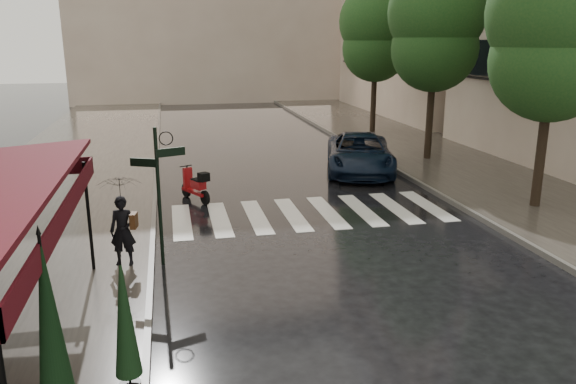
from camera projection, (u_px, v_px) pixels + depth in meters
name	position (u px, v px, depth m)	size (l,w,h in m)	color
ground	(232.00, 322.00, 10.03)	(120.00, 120.00, 0.00)	black
sidewalk_near	(71.00, 176.00, 20.42)	(6.00, 60.00, 0.12)	#38332D
sidewalk_far	(444.00, 159.00, 23.40)	(5.50, 60.00, 0.12)	#38332D
curb_near	(156.00, 172.00, 21.03)	(0.12, 60.00, 0.16)	#595651
curb_far	(380.00, 161.00, 22.83)	(0.12, 60.00, 0.16)	#595651
crosswalk	(310.00, 213.00, 16.28)	(7.85, 3.20, 0.01)	silver
signpost	(159.00, 185.00, 12.13)	(1.17, 0.29, 3.10)	black
tree_near	(557.00, 23.00, 15.28)	(3.80, 3.80, 7.99)	black
tree_mid	(436.00, 20.00, 21.79)	(3.80, 3.80, 8.34)	black
tree_far	(376.00, 27.00, 28.46)	(3.80, 3.80, 8.16)	black
pedestrian_with_umbrella	(120.00, 194.00, 11.89)	(1.06, 1.08, 2.38)	black
scooter	(196.00, 186.00, 17.38)	(0.88, 1.44, 1.04)	black
parked_car	(360.00, 153.00, 21.16)	(2.37, 5.14, 1.43)	black
parasol_front	(49.00, 320.00, 6.99)	(0.46, 0.46, 2.58)	black
parasol_back	(125.00, 316.00, 7.71)	(0.38, 0.38, 2.02)	black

